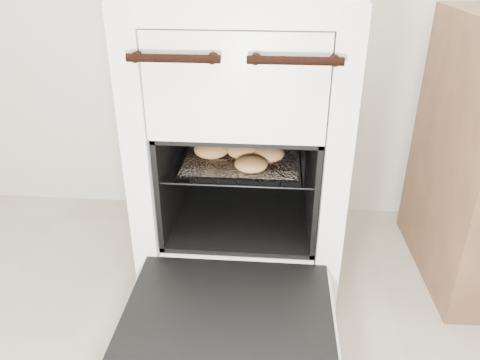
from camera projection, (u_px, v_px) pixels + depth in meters
name	position (u px, v px, depth m)	size (l,w,h in m)	color
stove	(244.00, 146.00, 1.58)	(0.63, 0.70, 0.96)	white
oven_door	(228.00, 315.00, 1.23)	(0.57, 0.44, 0.04)	black
oven_rack	(242.00, 156.00, 1.53)	(0.46, 0.44, 0.01)	black
foil_sheet	(242.00, 157.00, 1.51)	(0.36, 0.31, 0.01)	white
baked_rolls	(244.00, 148.00, 1.50)	(0.31, 0.32, 0.05)	#B9854A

